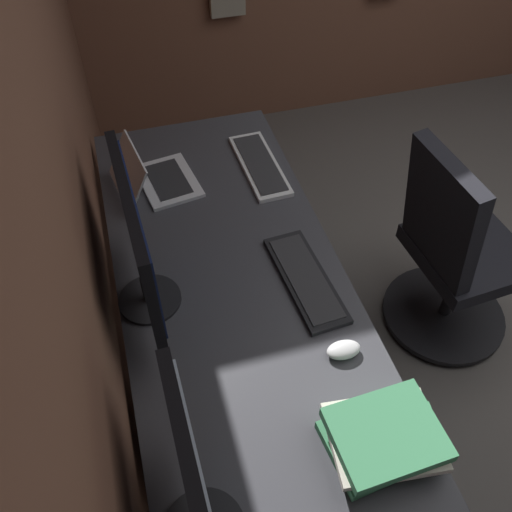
# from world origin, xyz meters

# --- Properties ---
(wall_back) EXTENTS (4.97, 0.10, 2.60)m
(wall_back) POSITION_xyz_m (0.00, 2.07, 1.30)
(wall_back) COLOR brown
(wall_back) RESTS_ON ground
(desk) EXTENTS (2.09, 0.75, 0.73)m
(desk) POSITION_xyz_m (0.11, 1.62, 0.67)
(desk) COLOR #38383D
(desk) RESTS_ON ground
(drawer_pedestal) EXTENTS (0.40, 0.51, 0.69)m
(drawer_pedestal) POSITION_xyz_m (-0.19, 1.65, 0.35)
(drawer_pedestal) COLOR #38383D
(drawer_pedestal) RESTS_ON ground
(monitor_primary) EXTENTS (0.55, 0.20, 0.47)m
(monitor_primary) POSITION_xyz_m (0.21, 1.89, 1.00)
(monitor_primary) COLOR black
(monitor_primary) RESTS_ON desk
(monitor_secondary) EXTENTS (0.47, 0.20, 0.45)m
(monitor_secondary) POSITION_xyz_m (-0.51, 1.87, 0.98)
(monitor_secondary) COLOR black
(monitor_secondary) RESTS_ON desk
(laptop_leftmost) EXTENTS (0.32, 0.34, 0.19)m
(laptop_leftmost) POSITION_xyz_m (0.76, 1.80, 0.78)
(laptop_leftmost) COLOR silver
(laptop_leftmost) RESTS_ON desk
(keyboard_main) EXTENTS (0.42, 0.15, 0.02)m
(keyboard_main) POSITION_xyz_m (0.76, 1.37, 0.74)
(keyboard_main) COLOR silver
(keyboard_main) RESTS_ON desk
(keyboard_spare) EXTENTS (0.43, 0.17, 0.02)m
(keyboard_spare) POSITION_xyz_m (0.15, 1.39, 0.74)
(keyboard_spare) COLOR black
(keyboard_spare) RESTS_ON desk
(mouse_main) EXTENTS (0.06, 0.10, 0.03)m
(mouse_main) POSITION_xyz_m (-0.14, 1.37, 0.75)
(mouse_main) COLOR silver
(mouse_main) RESTS_ON desk
(book_stack_near) EXTENTS (0.26, 0.32, 0.11)m
(book_stack_near) POSITION_xyz_m (-0.44, 1.39, 0.79)
(book_stack_near) COLOR #3D8456
(book_stack_near) RESTS_ON desk
(office_chair) EXTENTS (0.56, 0.57, 0.97)m
(office_chair) POSITION_xyz_m (0.30, 0.67, 0.46)
(office_chair) COLOR black
(office_chair) RESTS_ON ground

